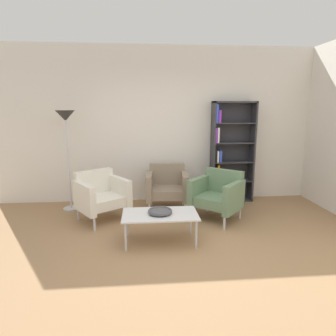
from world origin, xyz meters
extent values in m
plane|color=#9E7751|center=(0.00, 0.00, 0.00)|extent=(8.32, 8.32, 0.00)
cube|color=silver|center=(0.00, 2.46, 1.45)|extent=(6.40, 0.12, 2.90)
cube|color=#333338|center=(0.88, 2.23, 0.95)|extent=(0.03, 0.30, 1.90)
cube|color=#333338|center=(1.65, 2.23, 0.95)|extent=(0.03, 0.30, 1.90)
cube|color=#333338|center=(1.27, 2.23, 1.89)|extent=(0.80, 0.30, 0.03)
cube|color=#333338|center=(1.27, 2.23, 0.01)|extent=(0.80, 0.30, 0.03)
cube|color=#333338|center=(1.27, 2.37, 0.95)|extent=(0.80, 0.02, 1.90)
cube|color=#333338|center=(1.27, 2.23, 0.40)|extent=(0.76, 0.28, 0.02)
cube|color=#333338|center=(1.27, 2.23, 0.77)|extent=(0.76, 0.28, 0.02)
cube|color=#333338|center=(1.27, 2.23, 1.13)|extent=(0.76, 0.28, 0.02)
cube|color=#333338|center=(1.27, 2.23, 1.50)|extent=(0.76, 0.28, 0.02)
cube|color=green|center=(0.91, 2.19, 0.20)|extent=(0.02, 0.21, 0.31)
cube|color=green|center=(0.95, 2.20, 0.19)|extent=(0.03, 0.21, 0.30)
cube|color=black|center=(1.00, 2.20, 0.18)|extent=(0.04, 0.23, 0.28)
cube|color=olive|center=(0.91, 2.21, 0.54)|extent=(0.03, 0.24, 0.26)
cube|color=green|center=(0.95, 2.21, 0.51)|extent=(0.03, 0.25, 0.21)
cube|color=orange|center=(0.98, 2.20, 0.56)|extent=(0.03, 0.21, 0.31)
cube|color=black|center=(0.92, 2.19, 0.91)|extent=(0.04, 0.19, 0.26)
cube|color=white|center=(0.96, 2.18, 0.88)|extent=(0.03, 0.17, 0.21)
cube|color=blue|center=(1.01, 2.21, 0.89)|extent=(0.04, 0.23, 0.21)
cube|color=purple|center=(0.91, 2.21, 1.28)|extent=(0.03, 0.24, 0.27)
cube|color=white|center=(0.95, 2.21, 1.29)|extent=(0.03, 0.24, 0.28)
cube|color=blue|center=(0.92, 2.19, 1.68)|extent=(0.04, 0.20, 0.33)
cube|color=purple|center=(0.97, 2.18, 1.63)|extent=(0.04, 0.19, 0.22)
cube|color=silver|center=(-0.23, 0.51, 0.39)|extent=(1.00, 0.56, 0.02)
cylinder|color=silver|center=(-0.68, 0.28, 0.19)|extent=(0.03, 0.03, 0.38)
cylinder|color=silver|center=(0.22, 0.28, 0.19)|extent=(0.03, 0.03, 0.38)
cylinder|color=silver|center=(-0.68, 0.74, 0.19)|extent=(0.03, 0.03, 0.38)
cylinder|color=silver|center=(0.22, 0.74, 0.19)|extent=(0.03, 0.03, 0.38)
cylinder|color=#4C4C51|center=(-0.23, 0.51, 0.41)|extent=(0.13, 0.13, 0.02)
cylinder|color=#4C4C51|center=(-0.23, 0.51, 0.43)|extent=(0.32, 0.32, 0.02)
torus|color=#4C4C51|center=(-0.23, 0.51, 0.44)|extent=(0.32, 0.32, 0.02)
cube|color=gray|center=(-0.02, 1.81, 0.32)|extent=(0.69, 0.63, 0.16)
cube|color=gray|center=(0.00, 2.08, 0.59)|extent=(0.65, 0.17, 0.38)
cube|color=gray|center=(-0.33, 1.82, 0.43)|extent=(0.15, 0.63, 0.46)
cube|color=gray|center=(0.29, 1.76, 0.43)|extent=(0.15, 0.63, 0.46)
cylinder|color=silver|center=(-0.35, 1.53, 0.12)|extent=(0.04, 0.04, 0.24)
cylinder|color=silver|center=(0.25, 1.48, 0.12)|extent=(0.04, 0.04, 0.24)
cylinder|color=silver|center=(-0.30, 2.11, 0.12)|extent=(0.04, 0.04, 0.24)
cylinder|color=silver|center=(0.30, 2.05, 0.12)|extent=(0.04, 0.04, 0.24)
cube|color=white|center=(-1.10, 1.38, 0.32)|extent=(0.86, 0.84, 0.16)
cube|color=white|center=(-1.25, 1.60, 0.59)|extent=(0.59, 0.46, 0.38)
cube|color=white|center=(-1.34, 1.19, 0.43)|extent=(0.44, 0.57, 0.46)
cube|color=white|center=(-0.83, 1.54, 0.43)|extent=(0.44, 0.57, 0.46)
cylinder|color=silver|center=(-1.17, 0.95, 0.12)|extent=(0.04, 0.04, 0.24)
cylinder|color=silver|center=(-0.67, 1.30, 0.12)|extent=(0.04, 0.04, 0.24)
cylinder|color=silver|center=(-1.50, 1.43, 0.12)|extent=(0.04, 0.04, 0.24)
cylinder|color=silver|center=(-1.00, 1.77, 0.12)|extent=(0.04, 0.04, 0.24)
cube|color=slate|center=(0.73, 1.25, 0.32)|extent=(0.86, 0.86, 0.16)
cube|color=slate|center=(0.90, 1.45, 0.59)|extent=(0.56, 0.51, 0.38)
cube|color=slate|center=(0.48, 1.44, 0.43)|extent=(0.48, 0.53, 0.46)
cube|color=slate|center=(0.94, 1.03, 0.43)|extent=(0.48, 0.53, 0.46)
cylinder|color=silver|center=(0.30, 1.21, 0.12)|extent=(0.04, 0.04, 0.24)
cylinder|color=silver|center=(0.75, 0.82, 0.12)|extent=(0.04, 0.04, 0.24)
cylinder|color=silver|center=(0.68, 1.65, 0.12)|extent=(0.04, 0.04, 0.24)
cylinder|color=silver|center=(1.13, 1.25, 0.12)|extent=(0.04, 0.04, 0.24)
cylinder|color=silver|center=(-1.73, 1.96, 0.01)|extent=(0.28, 0.28, 0.02)
cylinder|color=silver|center=(-1.73, 1.96, 0.85)|extent=(0.03, 0.03, 1.65)
cone|color=#2D2D2D|center=(-1.73, 1.96, 1.65)|extent=(0.32, 0.32, 0.18)
camera|label=1|loc=(-0.45, -3.21, 1.78)|focal=31.59mm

